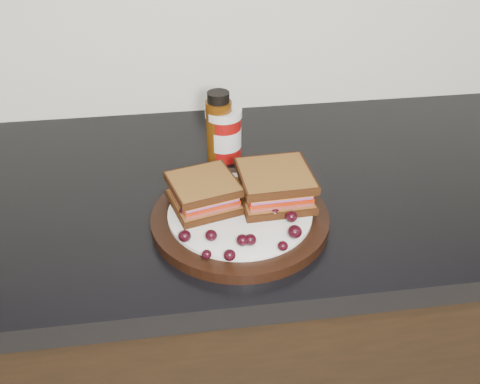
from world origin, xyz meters
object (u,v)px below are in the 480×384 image
object	(u,v)px
plate	(240,219)
condiment_jar	(224,133)
sandwich_left	(204,193)
oil_bottle	(219,126)

from	to	relation	value
plate	condiment_jar	xyz separation A→B (m)	(-0.00, 0.21, 0.04)
sandwich_left	oil_bottle	distance (m)	0.19
condiment_jar	oil_bottle	xyz separation A→B (m)	(-0.01, -0.00, 0.02)
plate	oil_bottle	world-z (taller)	oil_bottle
plate	sandwich_left	xyz separation A→B (m)	(-0.05, 0.02, 0.04)
sandwich_left	plate	bearing A→B (deg)	-39.56
condiment_jar	oil_bottle	world-z (taller)	oil_bottle
sandwich_left	oil_bottle	xyz separation A→B (m)	(0.04, 0.18, 0.02)
condiment_jar	oil_bottle	distance (m)	0.02
oil_bottle	condiment_jar	bearing A→B (deg)	20.72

